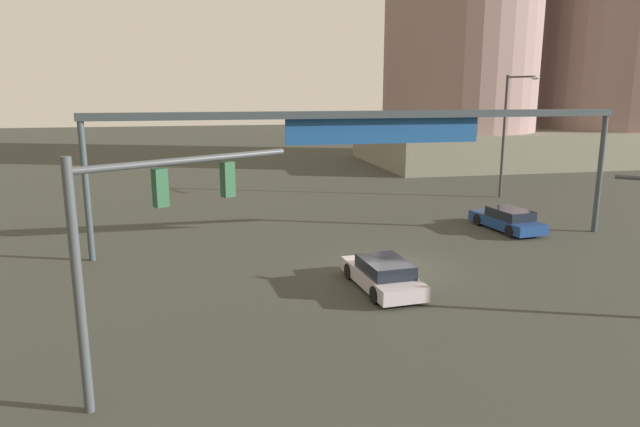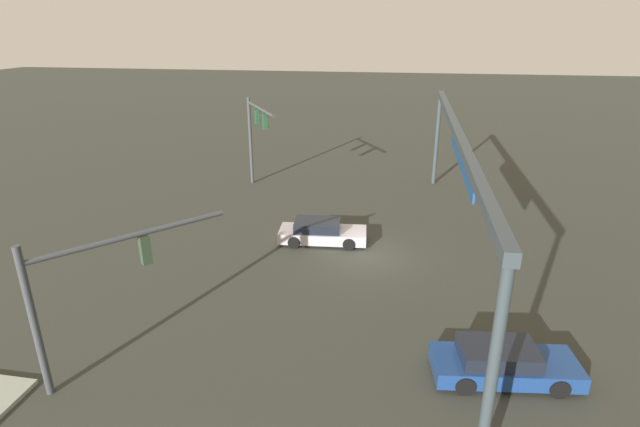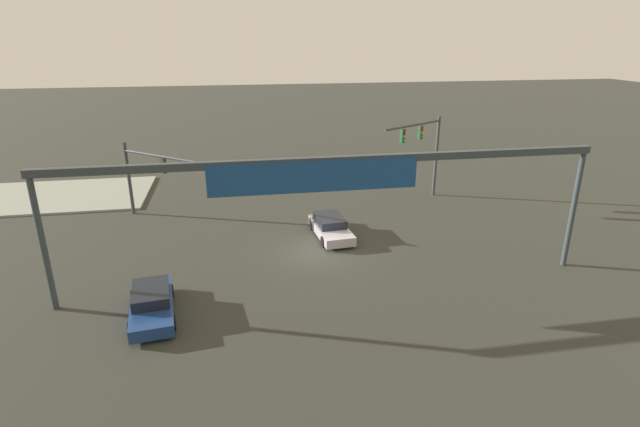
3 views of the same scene
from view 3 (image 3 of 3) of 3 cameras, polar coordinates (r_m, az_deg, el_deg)
The scene contains 7 objects.
ground_plane at distance 28.13m, azimuth -0.20°, elevation -4.62°, with size 203.54×203.54×0.00m, color #34362E.
sidewalk_corner at distance 42.90m, azimuth -28.51°, elevation 1.78°, with size 14.06×8.49×0.15m, color #929D8F.
traffic_signal_near_corner at distance 36.92m, azimuth 12.01°, elevation 7.99°, with size 5.32×3.31×6.10m.
traffic_signal_opposite_side at distance 34.44m, azimuth -19.69°, elevation 4.86°, with size 4.99×4.32×5.03m.
overhead_sign_gantry at distance 22.57m, azimuth 1.03°, elevation 4.30°, with size 25.99×0.43×6.54m.
sedan_car_approaching at distance 30.29m, azimuth 1.21°, elevation -1.59°, with size 2.18×4.67×1.21m.
sedan_car_waiting_far at distance 23.28m, azimuth -18.92°, elevation -9.80°, with size 2.34×4.78×1.21m.
Camera 3 is at (4.43, 25.18, 11.73)m, focal length 27.61 mm.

